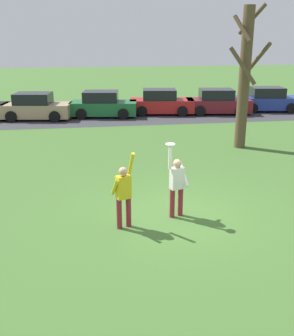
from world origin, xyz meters
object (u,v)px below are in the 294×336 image
at_px(parked_car_tan, 36,107).
at_px(parked_car_red, 161,103).
at_px(frisbee_disc, 170,144).
at_px(bare_tree_tall, 245,76).
at_px(person_defender, 123,192).
at_px(person_catcher, 177,183).
at_px(parked_car_maroon, 218,102).
at_px(parked_car_green, 103,105).
at_px(parked_car_blue, 268,100).

height_order(parked_car_tan, parked_car_red, same).
relative_size(frisbee_disc, bare_tree_tall, 0.04).
height_order(person_defender, parked_car_red, person_defender).
distance_m(parked_car_tan, bare_tree_tall, 12.93).
relative_size(person_catcher, parked_car_red, 0.48).
height_order(person_defender, parked_car_maroon, person_defender).
xyz_separation_m(parked_car_green, bare_tree_tall, (5.74, -8.31, 2.44)).
xyz_separation_m(parked_car_green, parked_car_red, (3.77, 0.36, 0.00)).
distance_m(frisbee_disc, parked_car_tan, 15.78).
distance_m(parked_car_blue, bare_tree_tall, 10.44).
xyz_separation_m(parked_car_blue, bare_tree_tall, (-5.35, -8.62, 2.44)).
xyz_separation_m(parked_car_tan, parked_car_maroon, (11.47, 0.10, 0.00)).
bearing_deg(parked_car_maroon, parked_car_red, -178.95).
bearing_deg(parked_car_blue, person_defender, -117.20).
bearing_deg(bare_tree_tall, parked_car_green, 124.66).
bearing_deg(parked_car_blue, person_catcher, -114.21).
distance_m(frisbee_disc, parked_car_maroon, 16.35).
relative_size(person_catcher, parked_car_maroon, 0.48).
distance_m(person_catcher, frisbee_disc, 1.13).
height_order(frisbee_disc, parked_car_tan, frisbee_disc).
height_order(frisbee_disc, parked_car_green, frisbee_disc).
relative_size(parked_car_tan, bare_tree_tall, 0.71).
distance_m(frisbee_disc, bare_tree_tall, 8.34).
bearing_deg(person_defender, person_catcher, 0.00).
xyz_separation_m(person_catcher, parked_car_green, (-1.24, 15.04, -0.25)).
distance_m(parked_car_green, parked_car_blue, 11.10).
relative_size(frisbee_disc, parked_car_tan, 0.06).
bearing_deg(parked_car_tan, parked_car_green, 11.55).
distance_m(parked_car_tan, parked_car_blue, 15.15).
bearing_deg(person_catcher, bare_tree_tall, -140.59).
xyz_separation_m(frisbee_disc, parked_car_red, (2.75, 15.46, -1.37)).
xyz_separation_m(person_defender, parked_car_red, (4.03, 15.85, -0.25)).
distance_m(frisbee_disc, parked_car_green, 15.20).
distance_m(person_defender, frisbee_disc, 1.74).
bearing_deg(person_catcher, frisbee_disc, 0.00).
bearing_deg(person_defender, bare_tree_tall, 33.32).
relative_size(parked_car_green, bare_tree_tall, 0.71).
xyz_separation_m(person_catcher, bare_tree_tall, (4.51, 6.73, 2.19)).
relative_size(parked_car_maroon, bare_tree_tall, 0.71).
bearing_deg(parked_car_blue, frisbee_disc, -114.66).
bearing_deg(parked_car_blue, parked_car_red, -171.81).
bearing_deg(frisbee_disc, bare_tree_tall, 55.21).
bearing_deg(person_catcher, parked_car_blue, -139.50).
xyz_separation_m(frisbee_disc, parked_car_green, (-1.02, 15.10, -1.37)).
bearing_deg(parked_car_tan, person_defender, -67.57).
bearing_deg(frisbee_disc, parked_car_red, 79.91).
bearing_deg(parked_car_red, parked_car_tan, -167.31).
relative_size(parked_car_red, parked_car_blue, 1.00).
bearing_deg(parked_car_maroon, parked_car_tan, -171.02).
distance_m(frisbee_disc, parked_car_blue, 18.47).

